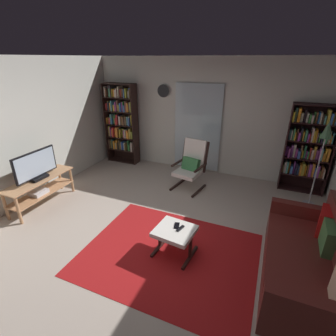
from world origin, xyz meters
TOP-DOWN VIEW (x-y plane):
  - ground_plane at (0.00, 0.00)m, footprint 7.02×7.02m
  - wall_back at (0.00, 2.90)m, footprint 5.60×0.06m
  - wall_left at (-2.70, 0.00)m, footprint 0.06×6.00m
  - glass_door_panel at (-0.15, 2.83)m, footprint 1.10×0.01m
  - area_rug at (0.39, -0.14)m, footprint 2.39×1.88m
  - tv_stand at (-2.32, 0.15)m, footprint 0.41×1.32m
  - television at (-2.31, 0.16)m, footprint 0.20×0.86m
  - bookshelf_near_tv at (-2.09, 2.64)m, footprint 0.82×0.30m
  - bookshelf_near_sofa at (2.18, 2.70)m, footprint 0.84×0.30m
  - leather_sofa at (2.15, 0.08)m, footprint 0.89×1.85m
  - lounge_armchair at (0.03, 1.92)m, footprint 0.67×0.74m
  - ottoman at (0.45, -0.09)m, footprint 0.56×0.53m
  - tv_remote at (0.52, -0.06)m, footprint 0.08×0.15m
  - cell_phone at (0.45, -0.01)m, footprint 0.10×0.15m
  - floor_lamp_by_shelf at (2.32, 2.12)m, footprint 0.22×0.22m
  - wall_clock at (-1.00, 2.82)m, footprint 0.29×0.03m

SIDE VIEW (x-z plane):
  - ground_plane at x=0.00m, z-range 0.00..0.00m
  - area_rug at x=0.39m, z-range 0.00..0.01m
  - leather_sofa at x=2.15m, z-range -0.13..0.75m
  - ottoman at x=0.45m, z-range 0.13..0.54m
  - tv_stand at x=-2.32m, z-range 0.08..0.62m
  - cell_phone at x=0.45m, z-range 0.41..0.42m
  - tv_remote at x=0.52m, z-range 0.41..0.43m
  - lounge_armchair at x=0.03m, z-range 0.02..1.05m
  - television at x=-2.31m, z-range 0.52..1.04m
  - bookshelf_near_sofa at x=2.18m, z-range 0.06..1.84m
  - glass_door_panel at x=-0.15m, z-range 0.05..2.05m
  - bookshelf_near_tv at x=-2.09m, z-range 0.07..2.07m
  - floor_lamp_by_shelf at x=2.32m, z-range 0.49..2.09m
  - wall_back at x=0.00m, z-range 0.00..2.60m
  - wall_left at x=-2.70m, z-range 0.00..2.60m
  - wall_clock at x=-1.00m, z-range 1.71..2.00m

